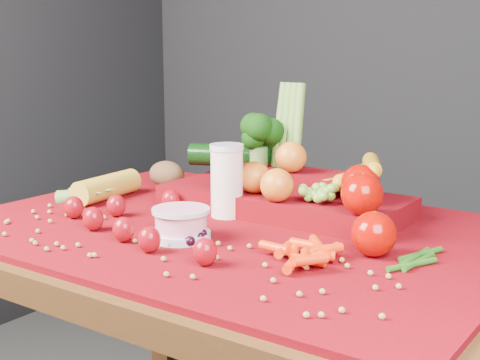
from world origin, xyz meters
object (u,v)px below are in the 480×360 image
Objects in this scene: table at (234,278)px; milk_glass at (227,178)px; yogurt_bowl at (181,223)px; produce_mound at (293,185)px.

table is 0.20m from milk_glass.
table is 7.35× the size of milk_glass.
table is at bearing -43.26° from milk_glass.
milk_glass is at bearing 136.74° from table.
yogurt_bowl is (0.03, -0.18, -0.05)m from milk_glass.
yogurt_bowl is 0.29m from produce_mound.
milk_glass is at bearing 99.52° from yogurt_bowl.
milk_glass reaches higher than table.
produce_mound is at bearing 77.24° from yogurt_bowl.
milk_glass reaches higher than yogurt_bowl.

